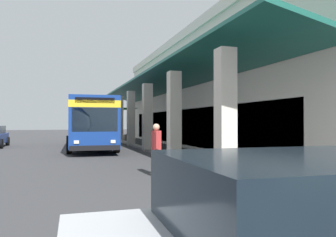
% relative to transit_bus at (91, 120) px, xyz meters
% --- Properties ---
extents(ground, '(120.00, 120.00, 0.00)m').
position_rel_transit_bus_xyz_m(ground, '(1.41, 7.27, -1.85)').
color(ground, '#38383A').
extents(curb_strip, '(36.24, 0.50, 0.12)m').
position_rel_transit_bus_xyz_m(curb_strip, '(0.32, 3.18, -1.79)').
color(curb_strip, '#9E998E').
rests_on(curb_strip, ground).
extents(plaza_building, '(30.50, 17.00, 7.99)m').
position_rel_transit_bus_xyz_m(plaza_building, '(0.32, 12.81, 2.15)').
color(plaza_building, beige).
rests_on(plaza_building, ground).
extents(transit_bus, '(11.31, 3.13, 3.34)m').
position_rel_transit_bus_xyz_m(transit_bus, '(0.00, 0.00, 0.00)').
color(transit_bus, navy).
rests_on(transit_bus, ground).
extents(pedestrian, '(0.67, 0.33, 1.67)m').
position_rel_transit_bus_xyz_m(pedestrian, '(12.05, 1.09, -0.91)').
color(pedestrian, '#38383D').
rests_on(pedestrian, ground).
extents(potted_palm, '(1.71, 1.86, 3.22)m').
position_rel_transit_bus_xyz_m(potted_palm, '(-9.09, 4.28, -0.92)').
color(potted_palm, '#4C4742').
rests_on(potted_palm, ground).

